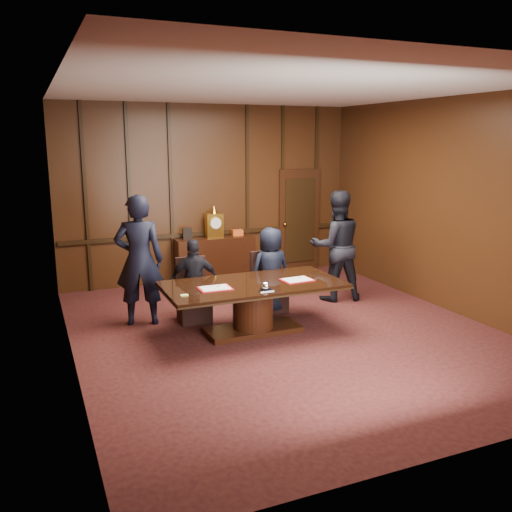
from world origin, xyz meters
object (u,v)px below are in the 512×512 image
Objects in this scene: witness_left at (139,260)px; sideboard at (215,258)px; conference_table at (253,299)px; signatory_right at (271,270)px; signatory_left at (195,281)px; witness_right at (336,246)px.

sideboard is at bearing -118.43° from witness_left.
signatory_right is (0.65, 0.80, 0.20)m from conference_table.
conference_table is 1.85m from witness_left.
signatory_left is at bearing -4.54° from signatory_right.
signatory_right is (0.20, -2.28, 0.23)m from sideboard.
witness_right is (1.37, 0.22, 0.26)m from signatory_right.
signatory_right is (1.30, 0.00, 0.05)m from signatory_left.
sideboard is 1.12× the size of signatory_right.
witness_left reaches higher than conference_table.
signatory_left is at bearing 16.68° from witness_right.
conference_table is at bearing -98.31° from sideboard.
signatory_left is 0.65× the size of witness_left.
signatory_right is at bearing -84.97° from sideboard.
signatory_left is 0.68× the size of witness_right.
signatory_left is at bearing 129.09° from conference_table.
witness_left is (-1.44, 1.05, 0.50)m from conference_table.
conference_table is 2.31m from witness_right.
witness_left is at bearing 11.49° from witness_right.
witness_left reaches higher than witness_right.
conference_table is 1.34× the size of witness_right.
witness_left is at bearing -11.33° from signatory_right.
signatory_right reaches higher than signatory_left.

